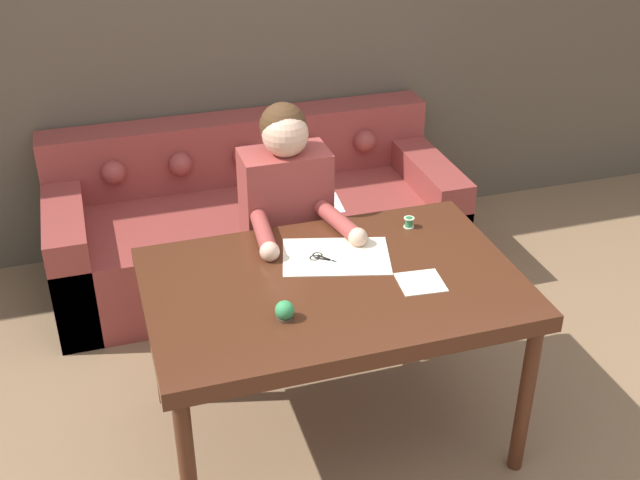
# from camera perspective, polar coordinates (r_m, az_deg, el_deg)

# --- Properties ---
(ground_plane) EXTENTS (16.00, 16.00, 0.00)m
(ground_plane) POSITION_cam_1_polar(r_m,az_deg,el_deg) (3.48, 2.44, -14.43)
(ground_plane) COLOR #846647
(wall_back) EXTENTS (8.00, 0.06, 2.60)m
(wall_back) POSITION_cam_1_polar(r_m,az_deg,el_deg) (4.51, -5.72, 15.35)
(wall_back) COLOR brown
(wall_back) RESTS_ON ground_plane
(dining_table) EXTENTS (1.43, 0.93, 0.78)m
(dining_table) POSITION_cam_1_polar(r_m,az_deg,el_deg) (3.10, 0.92, -3.99)
(dining_table) COLOR #472314
(dining_table) RESTS_ON ground_plane
(couch) EXTENTS (2.16, 0.91, 0.81)m
(couch) POSITION_cam_1_polar(r_m,az_deg,el_deg) (4.46, -4.73, 1.21)
(couch) COLOR brown
(couch) RESTS_ON ground_plane
(person) EXTENTS (0.45, 0.59, 1.26)m
(person) POSITION_cam_1_polar(r_m,az_deg,el_deg) (3.64, -2.36, 0.35)
(person) COLOR #33281E
(person) RESTS_ON ground_plane
(pattern_paper_main) EXTENTS (0.49, 0.39, 0.00)m
(pattern_paper_main) POSITION_cam_1_polar(r_m,az_deg,el_deg) (3.20, 1.13, -1.18)
(pattern_paper_main) COLOR beige
(pattern_paper_main) RESTS_ON dining_table
(pattern_paper_offcut) EXTENTS (0.18, 0.18, 0.00)m
(pattern_paper_offcut) POSITION_cam_1_polar(r_m,az_deg,el_deg) (3.07, 7.17, -3.01)
(pattern_paper_offcut) COLOR beige
(pattern_paper_offcut) RESTS_ON dining_table
(scissors) EXTENTS (0.17, 0.17, 0.01)m
(scissors) POSITION_cam_1_polar(r_m,az_deg,el_deg) (3.18, 0.33, -1.36)
(scissors) COLOR silver
(scissors) RESTS_ON dining_table
(thread_spool) EXTENTS (0.04, 0.04, 0.05)m
(thread_spool) POSITION_cam_1_polar(r_m,az_deg,el_deg) (3.42, 6.34, 1.25)
(thread_spool) COLOR #338C4C
(thread_spool) RESTS_ON dining_table
(pin_cushion) EXTENTS (0.07, 0.07, 0.07)m
(pin_cushion) POSITION_cam_1_polar(r_m,az_deg,el_deg) (2.84, -2.52, -5.07)
(pin_cushion) COLOR #4C3828
(pin_cushion) RESTS_ON dining_table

